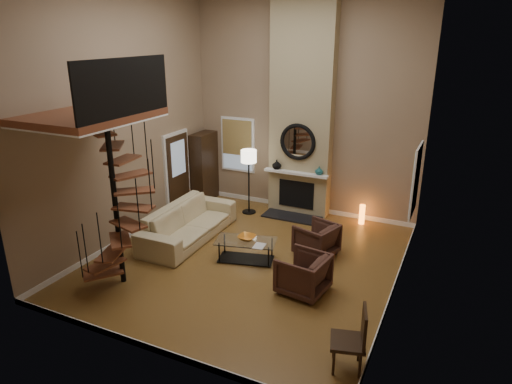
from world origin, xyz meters
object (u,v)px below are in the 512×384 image
at_px(sofa, 188,222).
at_px(hutch, 204,167).
at_px(armchair_far, 307,275).
at_px(coffee_table, 246,248).
at_px(armchair_near, 319,240).
at_px(accent_lamp, 362,214).
at_px(floor_lamp, 249,161).
at_px(side_chair, 354,337).

bearing_deg(sofa, hutch, 21.92).
height_order(armchair_far, coffee_table, armchair_far).
xyz_separation_m(armchair_near, accent_lamp, (0.44, 2.11, -0.10)).
bearing_deg(armchair_far, accent_lamp, -174.81).
relative_size(floor_lamp, accent_lamp, 3.44).
distance_m(floor_lamp, side_chair, 6.24).
xyz_separation_m(coffee_table, accent_lamp, (1.76, 2.97, -0.03)).
bearing_deg(armchair_near, hutch, -98.39).
relative_size(hutch, sofa, 0.71).
height_order(hutch, armchair_far, hutch).
distance_m(armchair_near, accent_lamp, 2.16).
bearing_deg(side_chair, floor_lamp, 130.04).
relative_size(armchair_far, accent_lamp, 1.70).
bearing_deg(armchair_near, coffee_table, -39.43).
distance_m(sofa, armchair_far, 3.43).
bearing_deg(accent_lamp, armchair_far, -92.98).
bearing_deg(coffee_table, accent_lamp, 59.29).
bearing_deg(floor_lamp, armchair_far, -48.82).
relative_size(coffee_table, accent_lamp, 2.74).
bearing_deg(accent_lamp, sofa, -143.42).
bearing_deg(side_chair, armchair_far, 127.77).
xyz_separation_m(sofa, accent_lamp, (3.46, 2.56, -0.15)).
distance_m(armchair_far, accent_lamp, 3.63).
height_order(hutch, side_chair, hutch).
relative_size(hutch, side_chair, 1.95).
bearing_deg(hutch, armchair_near, -25.94).
height_order(floor_lamp, accent_lamp, floor_lamp).
height_order(hutch, floor_lamp, hutch).
xyz_separation_m(sofa, armchair_near, (3.01, 0.45, -0.04)).
xyz_separation_m(coffee_table, side_chair, (2.84, -2.29, 0.24)).
relative_size(armchair_far, side_chair, 0.84).
bearing_deg(accent_lamp, side_chair, -78.39).
xyz_separation_m(hutch, coffee_table, (2.72, -2.82, -0.67)).
bearing_deg(hutch, accent_lamp, 1.86).
height_order(hutch, armchair_near, hutch).
xyz_separation_m(hutch, sofa, (1.03, -2.42, -0.55)).
height_order(armchair_near, side_chair, side_chair).
bearing_deg(sofa, accent_lamp, -54.45).
height_order(armchair_far, floor_lamp, floor_lamp).
relative_size(coffee_table, floor_lamp, 0.80).
xyz_separation_m(armchair_near, coffee_table, (-1.32, -0.86, -0.07)).
relative_size(hutch, floor_lamp, 1.15).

